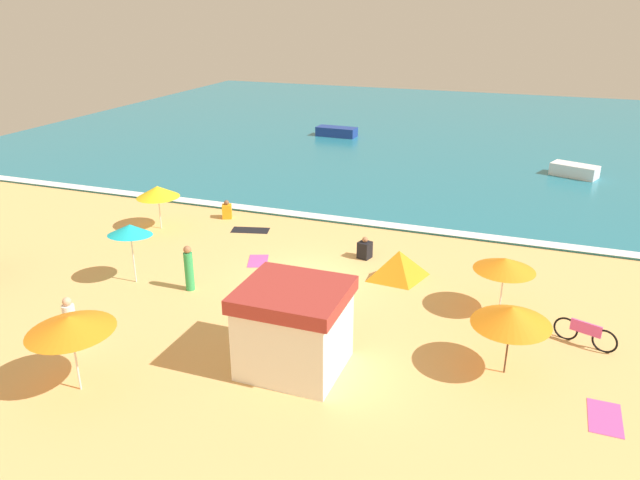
{
  "coord_description": "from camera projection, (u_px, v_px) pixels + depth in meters",
  "views": [
    {
      "loc": [
        7.03,
        -18.24,
        9.34
      ],
      "look_at": [
        -0.33,
        1.91,
        0.8
      ],
      "focal_mm": 33.87,
      "sensor_mm": 36.0,
      "label": 1
    }
  ],
  "objects": [
    {
      "name": "beachgoer_5",
      "position": [
        71.0,
        324.0,
        17.24
      ],
      "size": [
        0.5,
        0.5,
        1.58
      ],
      "color": "white",
      "rests_on": "ground_plane"
    },
    {
      "name": "beach_tent",
      "position": [
        399.0,
        265.0,
        21.6
      ],
      "size": [
        2.3,
        2.21,
        1.07
      ],
      "color": "orange",
      "rests_on": "ground_plane"
    },
    {
      "name": "ground_plane",
      "position": [
        310.0,
        280.0,
        21.61
      ],
      "size": [
        60.0,
        60.0,
        0.0
      ],
      "primitive_type": "plane",
      "color": "#E5B26B"
    },
    {
      "name": "ocean_water",
      "position": [
        441.0,
        131.0,
        46.03
      ],
      "size": [
        60.0,
        44.0,
        0.1
      ],
      "primitive_type": "cube",
      "color": "teal",
      "rests_on": "ground_plane"
    },
    {
      "name": "small_boat_0",
      "position": [
        337.0,
        132.0,
        43.96
      ],
      "size": [
        2.94,
        1.29,
        0.66
      ],
      "color": "navy",
      "rests_on": "ocean_water"
    },
    {
      "name": "beach_umbrella_2",
      "position": [
        505.0,
        264.0,
        18.77
      ],
      "size": [
        2.7,
        2.7,
        1.91
      ],
      "color": "silver",
      "rests_on": "ground_plane"
    },
    {
      "name": "beach_towel_2",
      "position": [
        250.0,
        230.0,
        26.31
      ],
      "size": [
        1.76,
        1.13,
        0.01
      ],
      "color": "black",
      "rests_on": "ground_plane"
    },
    {
      "name": "small_boat_1",
      "position": [
        574.0,
        170.0,
        33.91
      ],
      "size": [
        2.71,
        1.94,
        0.68
      ],
      "color": "white",
      "rests_on": "ocean_water"
    },
    {
      "name": "parked_bicycle",
      "position": [
        585.0,
        333.0,
        17.43
      ],
      "size": [
        1.73,
        0.69,
        0.76
      ],
      "color": "black",
      "rests_on": "ground_plane"
    },
    {
      "name": "beach_umbrella_0",
      "position": [
        70.0,
        324.0,
        14.86
      ],
      "size": [
        2.8,
        2.79,
        2.16
      ],
      "color": "silver",
      "rests_on": "ground_plane"
    },
    {
      "name": "beachgoer_0",
      "position": [
        227.0,
        211.0,
        27.67
      ],
      "size": [
        0.55,
        0.55,
        0.86
      ],
      "color": "orange",
      "rests_on": "ground_plane"
    },
    {
      "name": "beach_umbrella_5",
      "position": [
        158.0,
        192.0,
        25.95
      ],
      "size": [
        1.88,
        1.87,
        1.93
      ],
      "color": "silver",
      "rests_on": "ground_plane"
    },
    {
      "name": "beach_towel_4",
      "position": [
        605.0,
        418.0,
        14.49
      ],
      "size": [
        0.78,
        1.38,
        0.01
      ],
      "color": "#D84CA5",
      "rests_on": "ground_plane"
    },
    {
      "name": "beach_umbrella_1",
      "position": [
        512.0,
        315.0,
        15.63
      ],
      "size": [
        2.95,
        2.95,
        2.03
      ],
      "color": "#4C3823",
      "rests_on": "ground_plane"
    },
    {
      "name": "beach_umbrella_4",
      "position": [
        130.0,
        230.0,
        20.78
      ],
      "size": [
        1.69,
        1.71,
        2.24
      ],
      "color": "silver",
      "rests_on": "ground_plane"
    },
    {
      "name": "beachgoer_3",
      "position": [
        365.0,
        249.0,
        23.37
      ],
      "size": [
        0.56,
        0.56,
        0.88
      ],
      "color": "black",
      "rests_on": "ground_plane"
    },
    {
      "name": "wave_breaker_foam",
      "position": [
        360.0,
        221.0,
        27.07
      ],
      "size": [
        57.0,
        0.7,
        0.01
      ],
      "primitive_type": "cube",
      "color": "white",
      "rests_on": "ocean_water"
    },
    {
      "name": "beachgoer_4",
      "position": [
        189.0,
        269.0,
        20.64
      ],
      "size": [
        0.43,
        0.43,
        1.63
      ],
      "color": "green",
      "rests_on": "ground_plane"
    },
    {
      "name": "beach_towel_3",
      "position": [
        258.0,
        261.0,
        23.21
      ],
      "size": [
        1.12,
        1.4,
        0.01
      ],
      "color": "#D84CA5",
      "rests_on": "ground_plane"
    },
    {
      "name": "lifeguard_cabana",
      "position": [
        294.0,
        327.0,
        16.07
      ],
      "size": [
        2.78,
        2.59,
        2.4
      ],
      "color": "white",
      "rests_on": "ground_plane"
    }
  ]
}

